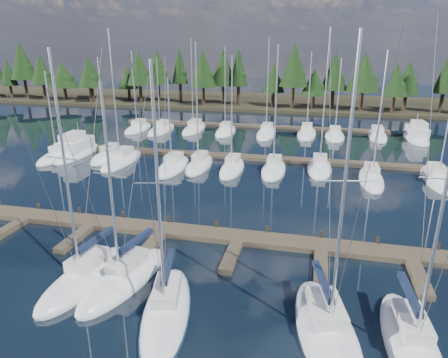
% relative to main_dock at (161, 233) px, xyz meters
% --- Properties ---
extents(ground, '(260.00, 260.00, 0.00)m').
position_rel_main_dock_xyz_m(ground, '(0.00, 12.64, -0.20)').
color(ground, black).
rests_on(ground, ground).
extents(far_shore, '(220.00, 30.00, 0.60)m').
position_rel_main_dock_xyz_m(far_shore, '(0.00, 72.64, 0.10)').
color(far_shore, '#2F2A1A').
rests_on(far_shore, ground).
extents(main_dock, '(44.00, 6.13, 0.90)m').
position_rel_main_dock_xyz_m(main_dock, '(0.00, 0.00, 0.00)').
color(main_dock, brown).
rests_on(main_dock, ground).
extents(back_docks, '(50.00, 21.80, 0.40)m').
position_rel_main_dock_xyz_m(back_docks, '(0.00, 32.23, -0.00)').
color(back_docks, brown).
rests_on(back_docks, ground).
extents(front_sailboat_2, '(3.66, 8.40, 14.71)m').
position_rel_main_dock_xyz_m(front_sailboat_2, '(-2.29, -6.96, 0.10)').
color(front_sailboat_2, white).
rests_on(front_sailboat_2, ground).
extents(front_sailboat_3, '(4.08, 8.44, 13.06)m').
position_rel_main_dock_xyz_m(front_sailboat_3, '(0.15, -6.53, 0.09)').
color(front_sailboat_3, white).
rests_on(front_sailboat_3, ground).
extents(front_sailboat_4, '(4.50, 9.19, 14.28)m').
position_rel_main_dock_xyz_m(front_sailboat_4, '(3.82, -8.94, 0.09)').
color(front_sailboat_4, white).
rests_on(front_sailboat_4, ground).
extents(front_sailboat_5, '(4.73, 9.31, 15.46)m').
position_rel_main_dock_xyz_m(front_sailboat_5, '(12.28, -8.57, 0.09)').
color(front_sailboat_5, white).
rests_on(front_sailboat_5, ground).
extents(front_sailboat_6, '(2.92, 8.73, 16.29)m').
position_rel_main_dock_xyz_m(front_sailboat_6, '(16.27, -8.72, 0.12)').
color(front_sailboat_6, white).
rests_on(front_sailboat_6, ground).
extents(back_sailboat_rows, '(47.52, 31.29, 16.42)m').
position_rel_main_dock_xyz_m(back_sailboat_rows, '(0.38, 27.32, 0.06)').
color(back_sailboat_rows, white).
rests_on(back_sailboat_rows, ground).
extents(motor_yacht_left, '(3.71, 10.23, 5.08)m').
position_rel_main_dock_xyz_m(motor_yacht_left, '(-19.50, 19.26, 0.34)').
color(motor_yacht_left, white).
rests_on(motor_yacht_left, ground).
extents(motor_yacht_right, '(3.48, 9.62, 4.77)m').
position_rel_main_dock_xyz_m(motor_yacht_right, '(26.17, 38.81, 0.32)').
color(motor_yacht_right, white).
rests_on(motor_yacht_right, ground).
extents(tree_line, '(185.92, 12.05, 13.82)m').
position_rel_main_dock_xyz_m(tree_line, '(0.70, 62.80, 7.36)').
color(tree_line, black).
rests_on(tree_line, far_shore).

